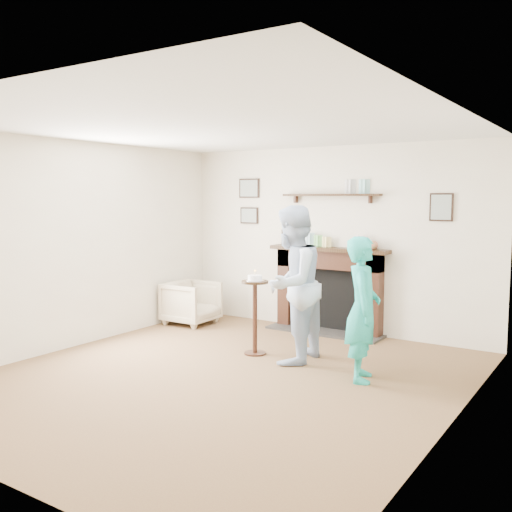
{
  "coord_description": "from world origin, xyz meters",
  "views": [
    {
      "loc": [
        3.36,
        -4.52,
        1.82
      ],
      "look_at": [
        -0.19,
        0.9,
        1.15
      ],
      "focal_mm": 40.0,
      "sensor_mm": 36.0,
      "label": 1
    }
  ],
  "objects_px": {
    "armchair": "(192,324)",
    "pedestal_table": "(255,303)",
    "man": "(291,361)",
    "woman": "(361,379)"
  },
  "relations": [
    {
      "from": "armchair",
      "to": "man",
      "type": "height_order",
      "value": "man"
    },
    {
      "from": "man",
      "to": "woman",
      "type": "height_order",
      "value": "man"
    },
    {
      "from": "armchair",
      "to": "woman",
      "type": "distance_m",
      "value": 3.21
    },
    {
      "from": "armchair",
      "to": "pedestal_table",
      "type": "relative_size",
      "value": 0.69
    },
    {
      "from": "woman",
      "to": "pedestal_table",
      "type": "relative_size",
      "value": 1.46
    },
    {
      "from": "man",
      "to": "woman",
      "type": "distance_m",
      "value": 0.91
    },
    {
      "from": "armchair",
      "to": "man",
      "type": "bearing_deg",
      "value": -113.49
    },
    {
      "from": "pedestal_table",
      "to": "woman",
      "type": "bearing_deg",
      "value": -7.94
    },
    {
      "from": "armchair",
      "to": "woman",
      "type": "relative_size",
      "value": 0.47
    },
    {
      "from": "man",
      "to": "armchair",
      "type": "bearing_deg",
      "value": -115.33
    }
  ]
}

